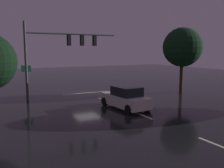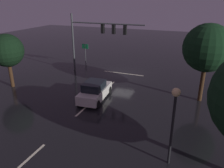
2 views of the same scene
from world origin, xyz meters
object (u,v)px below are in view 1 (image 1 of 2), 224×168
traffic_signal_assembly (61,46)px  car_approaching (125,98)px  route_sign (26,74)px  tree_left_near (182,47)px

traffic_signal_assembly → car_approaching: bearing=113.3°
traffic_signal_assembly → car_approaching: size_ratio=1.96×
car_approaching → traffic_signal_assembly: bearing=-66.7°
traffic_signal_assembly → route_sign: 4.45m
traffic_signal_assembly → car_approaching: 8.28m
route_sign → traffic_signal_assembly: bearing=141.3°
traffic_signal_assembly → route_sign: traffic_signal_assembly is taller
car_approaching → tree_left_near: size_ratio=0.67×
route_sign → tree_left_near: (-14.43, 5.69, 2.53)m
traffic_signal_assembly → tree_left_near: bearing=163.6°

